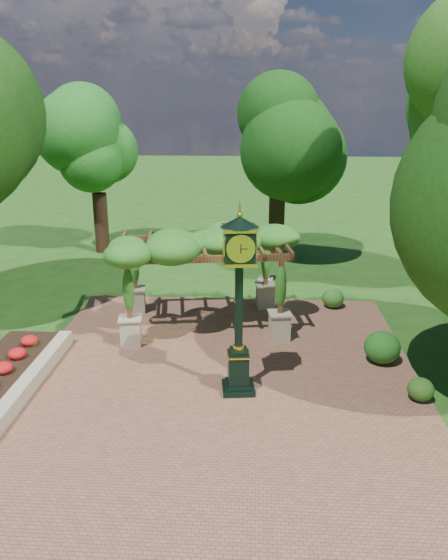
{
  "coord_description": "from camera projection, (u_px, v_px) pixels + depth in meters",
  "views": [
    {
      "loc": [
        0.83,
        -11.16,
        6.7
      ],
      "look_at": [
        0.0,
        2.5,
        2.2
      ],
      "focal_mm": 35.0,
      "sensor_mm": 36.0,
      "label": 1
    }
  ],
  "objects": [
    {
      "name": "brick_plaza",
      "position": [
        220.0,
        381.0,
        13.66
      ],
      "size": [
        10.0,
        12.0,
        0.04
      ],
      "primitive_type": "cube",
      "color": "brown",
      "rests_on": "ground"
    },
    {
      "name": "shrub_back",
      "position": [
        333.0,
        298.0,
        18.41
      ],
      "size": [
        0.93,
        0.93,
        0.66
      ],
      "primitive_type": "ellipsoid",
      "rotation": [
        0.0,
        0.0,
        0.33
      ],
      "color": "#2D6A1E",
      "rests_on": "brick_plaza"
    },
    {
      "name": "border_wall",
      "position": [
        32.0,
        379.0,
        13.4
      ],
      "size": [
        0.35,
        5.0,
        0.4
      ],
      "primitive_type": "cube",
      "color": "#C6B793",
      "rests_on": "ground"
    },
    {
      "name": "shrub_mid",
      "position": [
        382.0,
        347.0,
        14.49
      ],
      "size": [
        1.09,
        1.09,
        0.86
      ],
      "primitive_type": "ellipsoid",
      "rotation": [
        0.0,
        0.0,
        -0.15
      ],
      "color": "#1E5818",
      "rests_on": "brick_plaza"
    },
    {
      "name": "shrub_front",
      "position": [
        421.0,
        389.0,
        12.69
      ],
      "size": [
        0.81,
        0.81,
        0.55
      ],
      "primitive_type": "ellipsoid",
      "rotation": [
        0.0,
        0.0,
        -0.43
      ],
      "color": "#275217",
      "rests_on": "brick_plaza"
    },
    {
      "name": "tree_west_far",
      "position": [
        96.0,
        146.0,
        24.01
      ],
      "size": [
        3.48,
        3.48,
        7.06
      ],
      "color": "#301D13",
      "rests_on": "ground"
    },
    {
      "name": "ground",
      "position": [
        218.0,
        403.0,
        12.72
      ],
      "size": [
        120.0,
        120.0,
        0.0
      ],
      "primitive_type": "plane",
      "color": "#1E4714",
      "rests_on": "ground"
    },
    {
      "name": "sundial",
      "position": [
        266.0,
        270.0,
        21.22
      ],
      "size": [
        0.66,
        0.66,
        1.03
      ],
      "rotation": [
        0.0,
        0.0,
        -0.18
      ],
      "color": "gray",
      "rests_on": "ground"
    },
    {
      "name": "pergola",
      "position": [
        203.0,
        245.0,
        16.33
      ],
      "size": [
        5.41,
        3.84,
        3.15
      ],
      "rotation": [
        0.0,
        0.0,
        0.15
      ],
      "color": "tan",
      "rests_on": "brick_plaza"
    },
    {
      "name": "pedestal_clock",
      "position": [
        239.0,
        290.0,
        12.4
      ],
      "size": [
        0.95,
        0.95,
        4.36
      ],
      "rotation": [
        0.0,
        0.0,
        0.12
      ],
      "color": "black",
      "rests_on": "brick_plaza"
    },
    {
      "name": "tree_north",
      "position": [
        279.0,
        141.0,
        22.84
      ],
      "size": [
        3.76,
        3.76,
        7.49
      ],
      "color": "#2F2213",
      "rests_on": "ground"
    }
  ]
}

